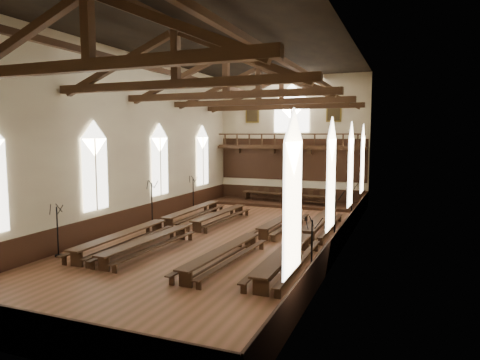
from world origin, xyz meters
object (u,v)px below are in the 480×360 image
object	(u,v)px
candelabrum_left_near	(58,241)
candelabrum_left_mid	(152,211)
refectory_row_a	(163,222)
dais	(285,204)
candelabrum_right_mid	(335,229)
refectory_row_b	(189,227)
candelabrum_right_far	(352,209)
refectory_row_d	(306,236)
high_table	(285,195)
refectory_row_c	(257,235)
candelabrum_left_far	(193,200)
candelabrum_right_near	(312,260)

from	to	relation	value
candelabrum_left_near	candelabrum_left_mid	bearing A→B (deg)	90.00
refectory_row_a	candelabrum_left_near	world-z (taller)	candelabrum_left_near
dais	candelabrum_left_near	xyz separation A→B (m)	(-5.54, -17.37, 0.62)
candelabrum_left_mid	candelabrum_right_mid	world-z (taller)	candelabrum_right_mid
refectory_row_b	candelabrum_left_near	world-z (taller)	candelabrum_left_near
refectory_row_b	candelabrum_right_far	bearing A→B (deg)	43.52
refectory_row_d	candelabrum_right_mid	size ratio (longest dim) A/B	5.17
refectory_row_d	candelabrum_left_mid	xyz separation A→B (m)	(-9.85, 1.78, 0.28)
high_table	candelabrum_left_mid	world-z (taller)	candelabrum_left_mid
refectory_row_c	refectory_row_b	bearing A→B (deg)	174.73
refectory_row_a	candelabrum_right_far	size ratio (longest dim) A/B	5.67
refectory_row_b	candelabrum_left_mid	distance (m)	3.98
refectory_row_d	candelabrum_left_far	size ratio (longest dim) A/B	5.71
refectory_row_b	candelabrum_left_far	bearing A→B (deg)	116.35
dais	candelabrum_left_far	world-z (taller)	candelabrum_left_far
refectory_row_c	candelabrum_left_far	distance (m)	10.61
refectory_row_a	refectory_row_c	bearing A→B (deg)	-6.74
candelabrum_left_far	candelabrum_left_near	bearing A→B (deg)	-90.00
high_table	candelabrum_right_near	bearing A→B (deg)	-71.03
candelabrum_right_far	candelabrum_right_near	bearing A→B (deg)	-90.00
high_table	candelabrum_right_near	world-z (taller)	candelabrum_right_near
refectory_row_d	candelabrum_left_mid	world-z (taller)	candelabrum_left_mid
dais	candelabrum_right_far	xyz separation A→B (m)	(5.56, -4.56, 0.66)
refectory_row_b	refectory_row_d	world-z (taller)	refectory_row_d
candelabrum_left_near	candelabrum_left_mid	size ratio (longest dim) A/B	0.88
candelabrum_left_near	candelabrum_left_far	distance (m)	12.73
refectory_row_d	candelabrum_right_mid	bearing A→B (deg)	28.81
refectory_row_b	dais	size ratio (longest dim) A/B	1.21
refectory_row_a	dais	distance (m)	12.07
candelabrum_left_mid	candelabrum_right_far	size ratio (longest dim) A/B	1.06
candelabrum_left_far	candelabrum_right_near	world-z (taller)	candelabrum_left_far
refectory_row_b	high_table	distance (m)	11.93
candelabrum_left_far	candelabrum_right_near	size ratio (longest dim) A/B	1.04
refectory_row_b	refectory_row_d	bearing A→B (deg)	0.45
refectory_row_d	dais	size ratio (longest dim) A/B	1.24
candelabrum_right_near	candelabrum_right_mid	bearing A→B (deg)	90.00
refectory_row_d	candelabrum_right_near	world-z (taller)	candelabrum_right_near
candelabrum_left_near	candelabrum_right_near	xyz separation A→B (m)	(11.10, 1.19, 0.00)
refectory_row_b	dais	world-z (taller)	refectory_row_b
refectory_row_a	candelabrum_right_mid	world-z (taller)	candelabrum_right_mid
refectory_row_a	refectory_row_d	xyz separation A→B (m)	(8.17, -0.27, -0.01)
high_table	candelabrum_right_near	xyz separation A→B (m)	(5.56, -16.19, -0.05)
refectory_row_a	candelabrum_right_near	bearing A→B (deg)	-26.78
refectory_row_a	dais	bearing A→B (deg)	71.36
candelabrum_left_mid	candelabrum_right_mid	size ratio (longest dim) A/B	0.98
refectory_row_a	high_table	xyz separation A→B (m)	(3.86, 11.43, 0.24)
candelabrum_right_near	candelabrum_right_mid	size ratio (longest dim) A/B	0.87
refectory_row_b	candelabrum_left_far	size ratio (longest dim) A/B	5.54
candelabrum_left_mid	refectory_row_d	bearing A→B (deg)	-10.26
refectory_row_c	candelabrum_left_near	size ratio (longest dim) A/B	5.83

